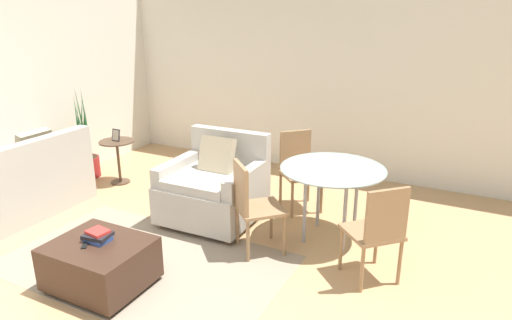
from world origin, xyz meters
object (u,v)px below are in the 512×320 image
(side_table, at_px, (118,153))
(dining_chair_far_left, at_px, (298,165))
(tv_remote_secondary, at_px, (86,244))
(couch, at_px, (4,193))
(tv_remote_primary, at_px, (89,236))
(book_stack, at_px, (98,236))
(armchair, at_px, (214,188))
(potted_plant, at_px, (86,155))
(dining_table, at_px, (332,177))
(dining_chair_near_left, at_px, (251,202))
(picture_frame, at_px, (116,135))
(ottoman, at_px, (100,263))
(dining_chair_near_right, at_px, (378,228))

(side_table, distance_m, dining_chair_far_left, 2.45)
(tv_remote_secondary, bearing_deg, couch, 163.43)
(tv_remote_primary, bearing_deg, book_stack, -5.98)
(armchair, height_order, book_stack, armchair)
(tv_remote_secondary, xyz_separation_m, potted_plant, (-2.04, 1.94, -0.09))
(dining_table, height_order, dining_chair_near_left, dining_chair_near_left)
(couch, distance_m, dining_chair_far_left, 3.28)
(tv_remote_secondary, height_order, dining_chair_far_left, dining_chair_far_left)
(couch, bearing_deg, book_stack, -13.50)
(picture_frame, bearing_deg, dining_chair_near_left, -18.66)
(armchair, distance_m, picture_frame, 1.79)
(ottoman, height_order, tv_remote_primary, tv_remote_primary)
(tv_remote_secondary, bearing_deg, picture_frame, 127.02)
(picture_frame, height_order, dining_chair_far_left, dining_chair_far_left)
(picture_frame, distance_m, dining_table, 3.02)
(side_table, relative_size, dining_chair_far_left, 0.65)
(armchair, relative_size, picture_frame, 6.25)
(potted_plant, bearing_deg, dining_chair_near_right, -10.79)
(dining_chair_near_left, bearing_deg, armchair, 146.99)
(dining_table, relative_size, dining_chair_far_left, 1.15)
(dining_chair_near_left, height_order, dining_chair_near_right, same)
(armchair, bearing_deg, picture_frame, 168.00)
(armchair, relative_size, tv_remote_secondary, 6.35)
(tv_remote_secondary, relative_size, side_table, 0.27)
(book_stack, bearing_deg, dining_chair_far_left, 68.41)
(potted_plant, distance_m, dining_chair_near_left, 3.09)
(potted_plant, height_order, dining_chair_near_right, potted_plant)
(couch, distance_m, book_stack, 1.91)
(ottoman, distance_m, book_stack, 0.23)
(potted_plant, height_order, dining_chair_near_left, potted_plant)
(couch, height_order, armchair, armchair)
(tv_remote_primary, relative_size, picture_frame, 0.96)
(book_stack, height_order, dining_chair_near_left, dining_chair_near_left)
(tv_remote_secondary, bearing_deg, potted_plant, 136.44)
(tv_remote_primary, xyz_separation_m, dining_table, (1.59, 1.64, 0.26))
(tv_remote_primary, relative_size, side_table, 0.26)
(picture_frame, xyz_separation_m, dining_chair_far_left, (2.42, 0.37, -0.14))
(picture_frame, bearing_deg, side_table, -90.00)
(dining_chair_near_right, bearing_deg, side_table, 167.22)
(ottoman, height_order, tv_remote_secondary, tv_remote_secondary)
(ottoman, bearing_deg, picture_frame, 129.27)
(book_stack, bearing_deg, tv_remote_secondary, -116.63)
(ottoman, distance_m, dining_table, 2.26)
(dining_chair_near_right, bearing_deg, picture_frame, 167.22)
(armchair, distance_m, book_stack, 1.52)
(book_stack, bearing_deg, dining_table, 48.16)
(dining_table, bearing_deg, potted_plant, 176.76)
(potted_plant, relative_size, dining_chair_far_left, 1.43)
(couch, relative_size, dining_table, 1.83)
(ottoman, distance_m, tv_remote_secondary, 0.21)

